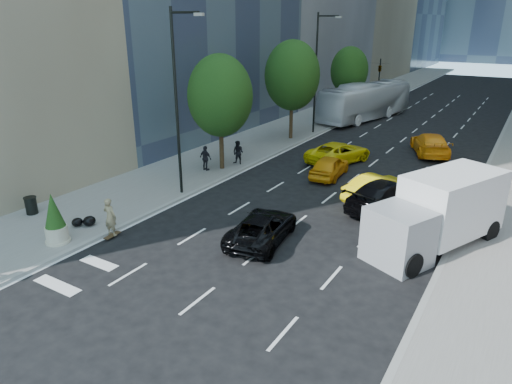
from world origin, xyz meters
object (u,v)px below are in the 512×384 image
Objects in this scene: skateboarder at (110,219)px; planter_shrub at (55,219)px; black_sedan_mercedes at (386,195)px; trash_can at (31,206)px; black_sedan_lincoln at (262,227)px; city_bus at (365,101)px; box_truck at (438,212)px.

planter_shrub is at bearing 45.41° from skateboarder.
black_sedan_mercedes is at bearing -139.89° from skateboarder.
planter_shrub is (3.94, -1.37, 0.67)m from trash_can.
black_sedan_lincoln is (6.10, 3.38, -0.25)m from skateboarder.
black_sedan_mercedes is at bearing -128.36° from black_sedan_lincoln.
skateboarder is at bearing -79.04° from city_bus.
black_sedan_lincoln is 2.03× the size of planter_shrub.
box_truck is at bearing -52.53° from city_bus.
black_sedan_mercedes is (3.70, 6.63, 0.15)m from black_sedan_lincoln.
trash_can is (-15.20, -10.45, -0.22)m from black_sedan_mercedes.
black_sedan_mercedes is 2.38× the size of planter_shrub.
box_truck is at bearing -157.45° from skateboarder.
trash_can is at bearing -88.22° from city_bus.
city_bus is at bearing -96.91° from skateboarder.
box_truck is 8.38× the size of trash_can.
trash_can is at bearing 160.84° from planter_shrub.
city_bus reaches higher than trash_can.
city_bus is at bearing -54.12° from black_sedan_mercedes.
skateboarder is 6.98m from black_sedan_lincoln.
planter_shrub is at bearing -124.62° from box_truck.
city_bus is 33.80m from trash_can.
planter_shrub is at bearing -19.16° from trash_can.
skateboarder is 0.25× the size of box_truck.
skateboarder is 32.79m from city_bus.
skateboarder is at bearing 50.92° from planter_shrub.
planter_shrub is (-2.26, -34.57, -0.56)m from city_bus.
trash_can is at bearing -0.89° from skateboarder.
planter_shrub is at bearing 60.66° from black_sedan_mercedes.
box_truck is at bearing 31.13° from planter_shrub.
city_bus is 34.65m from planter_shrub.
black_sedan_mercedes is 4.50m from box_truck.
skateboarder is 0.39× the size of black_sedan_lincoln.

